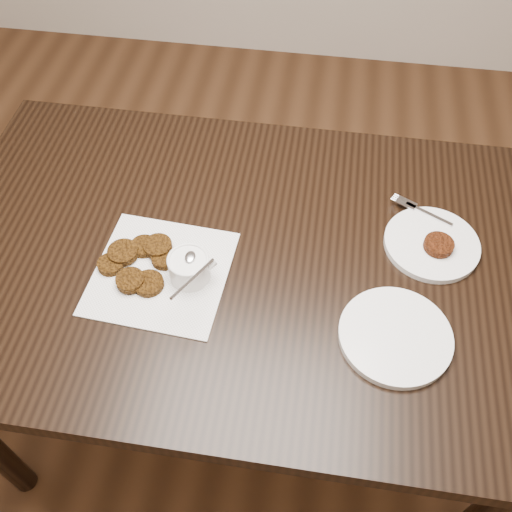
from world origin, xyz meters
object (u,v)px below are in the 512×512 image
(table, at_px, (244,340))
(plate_with_patty, at_px, (432,242))
(sauce_ramekin, at_px, (188,258))
(plate_empty, at_px, (395,336))
(napkin, at_px, (161,273))

(table, height_order, plate_with_patty, plate_with_patty)
(sauce_ramekin, distance_m, plate_with_patty, 0.52)
(table, distance_m, sauce_ramekin, 0.45)
(plate_empty, bearing_deg, sauce_ramekin, 168.92)
(napkin, relative_size, plate_empty, 1.26)
(napkin, relative_size, plate_with_patty, 1.35)
(napkin, xyz_separation_m, sauce_ramekin, (0.06, 0.00, 0.06))
(napkin, distance_m, plate_with_patty, 0.58)
(table, distance_m, napkin, 0.42)
(napkin, distance_m, sauce_ramekin, 0.09)
(plate_empty, bearing_deg, table, 154.02)
(table, bearing_deg, napkin, -153.93)
(sauce_ramekin, height_order, plate_with_patty, sauce_ramekin)
(table, xyz_separation_m, plate_empty, (0.32, -0.16, 0.38))
(sauce_ramekin, height_order, plate_empty, sauce_ramekin)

